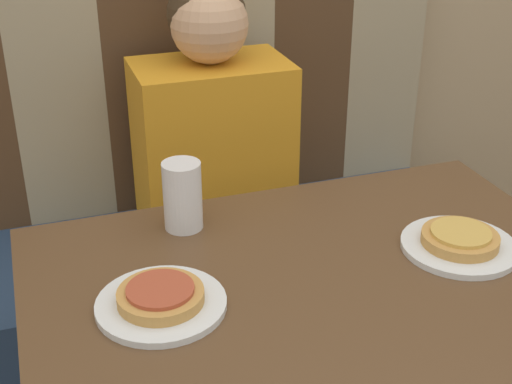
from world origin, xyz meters
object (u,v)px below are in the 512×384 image
drinking_cup (183,196)px  pizza_right (459,236)px  plate_left (161,303)px  plate_right (457,245)px  pizza_left (160,293)px  person (212,122)px

drinking_cup → pizza_right: bearing=-27.6°
plate_left → plate_right: (0.55, 0.00, 0.00)m
pizza_left → person: bearing=67.7°
plate_left → drinking_cup: 0.26m
plate_left → pizza_right: size_ratio=1.51×
plate_right → drinking_cup: (-0.45, 0.24, 0.06)m
pizza_left → drinking_cup: 0.26m
plate_left → pizza_left: bearing=180.0°
plate_right → drinking_cup: drinking_cup is taller
pizza_right → drinking_cup: 0.51m
person → pizza_right: 0.72m
pizza_right → drinking_cup: size_ratio=1.04×
plate_left → person: bearing=67.7°
person → drinking_cup: bearing=-112.4°
pizza_left → pizza_right: 0.55m
plate_right → drinking_cup: size_ratio=1.56×
person → pizza_left: bearing=-112.3°
person → plate_left: (-0.27, -0.67, -0.03)m
plate_right → drinking_cup: 0.51m
pizza_left → pizza_right: same height
plate_right → pizza_right: bearing=0.0°
pizza_right → drinking_cup: (-0.45, 0.24, 0.04)m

